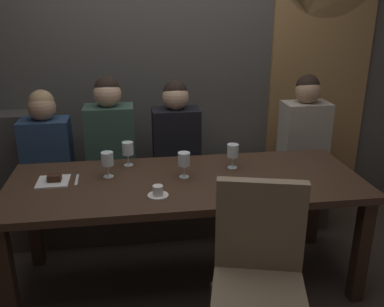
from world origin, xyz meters
TOP-DOWN VIEW (x-y plane):
  - ground at (0.00, 0.00)m, footprint 9.00×9.00m
  - back_wall_tiled at (0.00, 1.22)m, footprint 6.00×0.12m
  - arched_door at (1.35, 1.15)m, footprint 0.90×0.05m
  - dining_table at (0.00, 0.00)m, footprint 2.20×0.84m
  - banquette_bench at (0.00, 0.70)m, footprint 2.50×0.44m
  - chair_near_side at (0.26, -0.72)m, footprint 0.54×0.54m
  - diner_redhead at (-0.96, 0.73)m, footprint 0.36×0.24m
  - diner_bearded at (-0.48, 0.68)m, footprint 0.36×0.24m
  - diner_far_end at (0.02, 0.71)m, footprint 0.36×0.24m
  - diner_near_end at (1.05, 0.68)m, footprint 0.36×0.24m
  - wine_glass_near_left at (0.33, 0.15)m, footprint 0.08×0.08m
  - wine_glass_far_left at (-0.01, 0.04)m, footprint 0.08×0.08m
  - wine_glass_end_left at (-0.35, 0.30)m, footprint 0.08×0.08m
  - wine_glass_near_right at (-0.48, 0.11)m, footprint 0.08×0.08m
  - espresso_cup at (-0.19, -0.21)m, footprint 0.12×0.12m
  - dessert_plate at (-0.81, 0.07)m, footprint 0.19×0.19m
  - fork_on_table at (-0.67, 0.08)m, footprint 0.02×0.17m

SIDE VIEW (x-z plane):
  - ground at x=0.00m, z-range 0.00..0.00m
  - banquette_bench at x=0.00m, z-range 0.00..0.45m
  - chair_near_side at x=0.26m, z-range 0.07..1.05m
  - dining_table at x=0.00m, z-range 0.28..1.02m
  - fork_on_table at x=-0.67m, z-range 0.74..0.75m
  - dessert_plate at x=-0.81m, z-range 0.73..0.78m
  - espresso_cup at x=-0.19m, z-range 0.73..0.80m
  - diner_redhead at x=-0.96m, z-range 0.43..1.17m
  - diner_far_end at x=0.02m, z-range 0.43..1.22m
  - diner_near_end at x=1.05m, z-range 0.43..1.23m
  - diner_bearded at x=-0.48m, z-range 0.43..1.26m
  - wine_glass_far_left at x=-0.01m, z-range 0.77..0.93m
  - wine_glass_near_left at x=0.33m, z-range 0.77..0.94m
  - wine_glass_end_left at x=-0.35m, z-range 0.77..0.94m
  - wine_glass_near_right at x=-0.48m, z-range 0.77..0.94m
  - arched_door at x=1.35m, z-range 0.09..2.64m
  - back_wall_tiled at x=0.00m, z-range 0.00..3.00m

